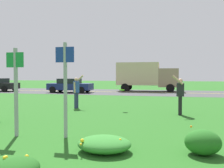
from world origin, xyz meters
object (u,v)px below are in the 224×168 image
at_px(frisbee_lime, 122,90).
at_px(person_thrower_blue_shirt, 76,90).
at_px(person_catcher_dark_shirt, 180,93).
at_px(car_navy_center_left, 70,85).
at_px(sign_post_near_path, 16,83).
at_px(box_truck_tan, 146,75).
at_px(sign_post_by_roadside, 65,81).

bearing_deg(frisbee_lime, person_thrower_blue_shirt, 172.96).
bearing_deg(person_catcher_dark_shirt, car_navy_center_left, 131.29).
bearing_deg(car_navy_center_left, frisbee_lime, -55.72).
distance_m(sign_post_near_path, box_truck_tan, 21.03).
relative_size(person_thrower_blue_shirt, box_truck_tan, 0.27).
relative_size(sign_post_by_roadside, box_truck_tan, 0.41).
bearing_deg(person_thrower_blue_shirt, frisbee_lime, -7.04).
relative_size(sign_post_by_roadside, frisbee_lime, 10.44).
bearing_deg(sign_post_by_roadside, sign_post_near_path, -173.59).
relative_size(person_catcher_dark_shirt, car_navy_center_left, 0.40).
bearing_deg(sign_post_near_path, car_navy_center_left, 108.11).
bearing_deg(box_truck_tan, car_navy_center_left, -152.24).
xyz_separation_m(sign_post_near_path, frisbee_lime, (2.07, 5.82, -0.52)).
height_order(sign_post_by_roadside, person_catcher_dark_shirt, sign_post_by_roadside).
relative_size(sign_post_near_path, person_catcher_dark_shirt, 1.44).
xyz_separation_m(person_catcher_dark_shirt, car_navy_center_left, (-10.47, 11.93, -0.26)).
bearing_deg(box_truck_tan, sign_post_by_roadside, -91.03).
distance_m(person_thrower_blue_shirt, person_catcher_dark_shirt, 5.55).
bearing_deg(box_truck_tan, person_thrower_blue_shirt, -99.28).
distance_m(car_navy_center_left, box_truck_tan, 8.48).
xyz_separation_m(sign_post_near_path, car_navy_center_left, (-5.57, 17.02, -0.84)).
relative_size(sign_post_near_path, sign_post_by_roadside, 0.95).
distance_m(sign_post_near_path, frisbee_lime, 6.19).
height_order(person_thrower_blue_shirt, box_truck_tan, box_truck_tan).
xyz_separation_m(person_catcher_dark_shirt, frisbee_lime, (-2.84, 0.72, 0.06)).
xyz_separation_m(frisbee_lime, box_truck_tan, (-0.19, 15.12, 0.74)).
bearing_deg(frisbee_lime, sign_post_near_path, -109.58).
bearing_deg(person_catcher_dark_shirt, frisbee_lime, 165.75).
bearing_deg(person_catcher_dark_shirt, box_truck_tan, 100.82).
bearing_deg(frisbee_lime, box_truck_tan, 90.73).
height_order(frisbee_lime, box_truck_tan, box_truck_tan).
bearing_deg(sign_post_by_roadside, frisbee_lime, 84.28).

